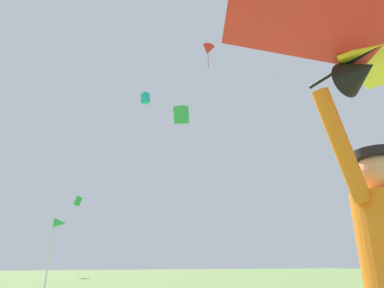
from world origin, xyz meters
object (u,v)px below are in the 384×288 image
Objects in this scene: distant_kite_green_low_left at (181,115)px; distant_kite_teal_mid_right at (145,98)px; distant_kite_red_far_center at (208,50)px; marker_flag at (58,229)px; held_stunt_kite at (367,43)px; distant_kite_green_high_right at (78,201)px.

distant_kite_teal_mid_right is at bearing 87.24° from distant_kite_green_low_left.
distant_kite_red_far_center is 25.97m from marker_flag.
distant_kite_green_high_right is at bearing 88.75° from held_stunt_kite.
held_stunt_kite is 0.80× the size of distant_kite_red_far_center.
distant_kite_teal_mid_right is 0.49× the size of marker_flag.
distant_kite_green_high_right is 0.51× the size of marker_flag.
held_stunt_kite is 1.76× the size of distant_kite_green_low_left.
distant_kite_green_low_left is (3.75, -16.71, 2.35)m from distant_kite_green_high_right.
distant_kite_teal_mid_right reaches higher than held_stunt_kite.
distant_kite_green_low_left is 0.57× the size of marker_flag.
distant_kite_teal_mid_right is 22.44m from marker_flag.
distant_kite_teal_mid_right reaches higher than marker_flag.
distant_kite_red_far_center is (5.65, 7.75, 11.17)m from distant_kite_green_low_left.
distant_kite_teal_mid_right is at bearing -56.79° from distant_kite_green_high_right.
distant_kite_green_high_right is 18.74m from distant_kite_red_far_center.
marker_flag is (-1.38, 7.71, -0.47)m from held_stunt_kite.
distant_kite_green_low_left reaches higher than distant_kite_green_high_right.
distant_kite_red_far_center is at bearing 65.61° from held_stunt_kite.
distant_kite_teal_mid_right is at bearing 154.29° from distant_kite_red_far_center.
held_stunt_kite is 2.05× the size of distant_kite_teal_mid_right.
held_stunt_kite is 31.48m from distant_kite_green_high_right.
held_stunt_kite is 1.97× the size of distant_kite_green_high_right.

